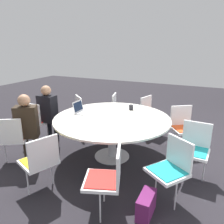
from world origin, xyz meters
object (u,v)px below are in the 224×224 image
at_px(chair_3, 108,176).
at_px(chair_2, 40,159).
at_px(chair_6, 183,125).
at_px(laptop, 81,110).
at_px(chair_8, 120,109).
at_px(chair_5, 194,146).
at_px(person_1, 27,123).
at_px(chair_4, 171,166).
at_px(chair_0, 37,118).
at_px(chair_7, 150,112).
at_px(coffee_cup, 131,107).
at_px(person_0, 48,110).
at_px(chair_9, 84,110).
at_px(chair_1, 12,136).
at_px(handbag, 146,205).

bearing_deg(chair_3, chair_2, 71.84).
relative_size(chair_6, laptop, 2.96).
bearing_deg(chair_3, chair_8, 0.16).
relative_size(chair_3, chair_5, 1.00).
xyz_separation_m(chair_8, person_1, (2.06, -0.82, 0.19)).
xyz_separation_m(chair_4, person_1, (-0.00, -2.43, 0.19)).
height_order(chair_3, person_1, person_1).
bearing_deg(chair_4, chair_0, 21.45).
height_order(chair_7, person_1, person_1).
xyz_separation_m(chair_3, coffee_cup, (-1.86, -0.40, 0.30)).
relative_size(chair_5, coffee_cup, 8.85).
bearing_deg(chair_8, chair_7, 77.14).
bearing_deg(chair_4, person_0, 18.64).
bearing_deg(chair_4, chair_5, -71.68).
height_order(chair_2, chair_9, same).
height_order(chair_5, chair_7, same).
bearing_deg(person_0, chair_1, -87.14).
distance_m(chair_8, person_0, 1.67).
bearing_deg(chair_5, chair_4, 77.25).
xyz_separation_m(chair_0, chair_4, (0.69, 2.87, 0.00)).
xyz_separation_m(chair_3, chair_9, (-2.13, -1.65, 0.00)).
xyz_separation_m(chair_5, laptop, (-0.03, -2.04, 0.30)).
bearing_deg(chair_9, coffee_cup, 28.11).
xyz_separation_m(chair_7, chair_8, (0.03, -0.75, 0.00)).
distance_m(chair_2, person_1, 1.00).
distance_m(chair_1, chair_7, 2.87).
bearing_deg(chair_6, person_0, -16.72).
xyz_separation_m(chair_1, laptop, (-0.94, 0.76, 0.30)).
relative_size(chair_4, chair_5, 1.00).
bearing_deg(person_1, chair_7, 21.81).
xyz_separation_m(chair_5, chair_8, (-1.35, -1.81, 0.00)).
distance_m(chair_0, chair_9, 1.07).
xyz_separation_m(chair_5, handbag, (1.11, -0.41, -0.37)).
bearing_deg(chair_2, chair_7, 5.45).
xyz_separation_m(chair_2, person_1, (-0.58, -0.80, 0.19)).
bearing_deg(chair_9, person_1, -55.00).
xyz_separation_m(laptop, handbag, (1.14, 1.63, -0.67)).
bearing_deg(person_0, coffee_cup, 19.64).
relative_size(chair_1, laptop, 2.96).
height_order(chair_9, handbag, chair_9).
relative_size(chair_2, chair_4, 1.00).
distance_m(chair_5, laptop, 2.06).
xyz_separation_m(chair_2, laptop, (-1.32, -0.20, 0.30)).
relative_size(chair_0, person_0, 0.71).
height_order(chair_5, chair_9, same).
relative_size(chair_6, coffee_cup, 8.85).
relative_size(chair_7, laptop, 2.96).
relative_size(person_0, handbag, 3.36).
xyz_separation_m(chair_0, chair_8, (-1.38, 1.27, 0.00)).
bearing_deg(coffee_cup, handbag, 26.31).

